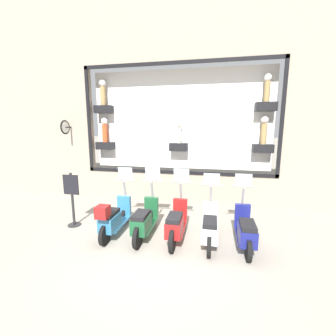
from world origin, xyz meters
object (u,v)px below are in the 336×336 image
at_px(scooter_red_2, 176,223).
at_px(scooter_teal_4, 114,218).
at_px(scooter_navy_0, 245,230).
at_px(scooter_green_3, 145,220).
at_px(scooter_white_1, 210,227).
at_px(shop_sign_post, 72,198).

relative_size(scooter_red_2, scooter_teal_4, 1.00).
distance_m(scooter_navy_0, scooter_red_2, 1.60).
bearing_deg(scooter_green_3, scooter_red_2, -90.13).
bearing_deg(scooter_red_2, scooter_white_1, -90.61).
xyz_separation_m(scooter_green_3, scooter_teal_4, (-0.07, 0.80, 0.03)).
height_order(scooter_navy_0, scooter_white_1, scooter_navy_0).
bearing_deg(scooter_white_1, scooter_red_2, 89.39).
bearing_deg(scooter_red_2, shop_sign_post, 85.14).
xyz_separation_m(scooter_navy_0, scooter_white_1, (-0.00, 0.80, -0.00)).
xyz_separation_m(scooter_red_2, scooter_green_3, (0.00, 0.80, 0.00)).
height_order(scooter_teal_4, shop_sign_post, scooter_teal_4).
bearing_deg(scooter_navy_0, scooter_white_1, 90.04).
bearing_deg(scooter_teal_4, scooter_green_3, -85.18).
relative_size(scooter_green_3, shop_sign_post, 1.20).
relative_size(scooter_navy_0, shop_sign_post, 1.19).
bearing_deg(scooter_red_2, scooter_green_3, 89.87).
xyz_separation_m(scooter_red_2, shop_sign_post, (0.25, 2.96, 0.36)).
bearing_deg(scooter_white_1, shop_sign_post, 86.04).
relative_size(scooter_red_2, scooter_green_3, 1.00).
distance_m(scooter_white_1, scooter_green_3, 1.60).
bearing_deg(scooter_white_1, scooter_green_3, 89.63).
bearing_deg(scooter_green_3, shop_sign_post, 83.40).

